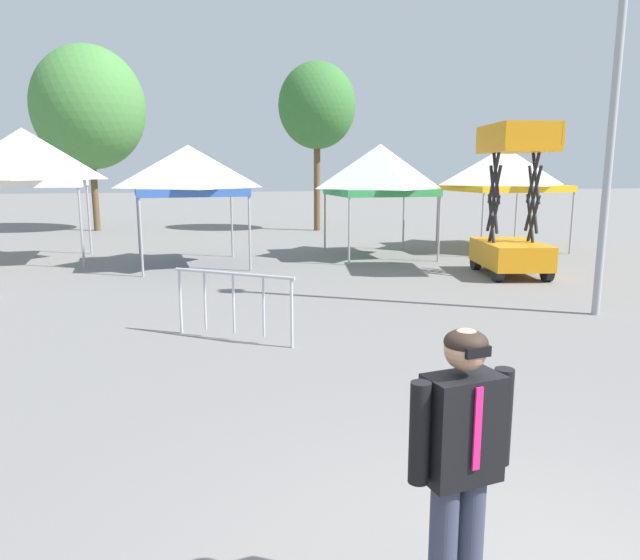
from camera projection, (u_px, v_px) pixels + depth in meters
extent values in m
cylinder|color=#9E9EA3|center=(81.00, 225.00, 15.49)|extent=(0.06, 0.06, 2.35)
cylinder|color=#9E9EA3|center=(89.00, 217.00, 18.23)|extent=(0.06, 0.06, 2.35)
pyramid|color=white|center=(23.00, 154.00, 16.08)|extent=(3.26, 3.26, 1.40)
cube|color=white|center=(26.00, 183.00, 16.23)|extent=(3.23, 3.23, 0.20)
cylinder|color=#9E9EA3|center=(141.00, 234.00, 14.28)|extent=(0.06, 0.06, 2.14)
cylinder|color=#9E9EA3|center=(250.00, 230.00, 15.11)|extent=(0.06, 0.06, 2.14)
cylinder|color=#9E9EA3|center=(138.00, 224.00, 16.80)|extent=(0.06, 0.06, 2.14)
cylinder|color=#9E9EA3|center=(232.00, 222.00, 17.63)|extent=(0.06, 0.06, 2.14)
pyramid|color=white|center=(189.00, 166.00, 15.65)|extent=(3.05, 3.05, 1.13)
cube|color=#3359B2|center=(190.00, 191.00, 15.78)|extent=(3.02, 3.02, 0.20)
cylinder|color=#9E9EA3|center=(349.00, 228.00, 16.07)|extent=(0.06, 0.06, 2.06)
cylinder|color=#9E9EA3|center=(439.00, 226.00, 16.70)|extent=(0.06, 0.06, 2.06)
cylinder|color=#9E9EA3|center=(325.00, 220.00, 18.63)|extent=(0.06, 0.06, 2.06)
cylinder|color=#9E9EA3|center=(404.00, 219.00, 19.27)|extent=(0.06, 0.06, 2.06)
pyramid|color=white|center=(380.00, 166.00, 17.36)|extent=(2.84, 2.84, 1.31)
cube|color=green|center=(379.00, 192.00, 17.50)|extent=(2.81, 2.81, 0.20)
cylinder|color=#9E9EA3|center=(482.00, 222.00, 17.49)|extent=(0.06, 0.06, 2.13)
cylinder|color=#9E9EA3|center=(572.00, 220.00, 18.23)|extent=(0.06, 0.06, 2.13)
cylinder|color=#9E9EA3|center=(437.00, 215.00, 20.45)|extent=(0.06, 0.06, 2.13)
cylinder|color=#9E9EA3|center=(516.00, 213.00, 21.19)|extent=(0.06, 0.06, 2.13)
pyramid|color=white|center=(504.00, 166.00, 19.03)|extent=(3.27, 3.27, 1.22)
cube|color=yellow|center=(503.00, 188.00, 19.16)|extent=(3.24, 3.24, 0.20)
cylinder|color=black|center=(498.00, 272.00, 13.78)|extent=(0.27, 0.51, 0.48)
cylinder|color=black|center=(547.00, 271.00, 13.83)|extent=(0.27, 0.51, 0.48)
cylinder|color=black|center=(476.00, 261.00, 15.48)|extent=(0.27, 0.51, 0.48)
cylinder|color=black|center=(520.00, 260.00, 15.52)|extent=(0.27, 0.51, 0.48)
cube|color=orange|center=(510.00, 254.00, 14.60)|extent=(1.83, 2.53, 0.60)
cylinder|color=black|center=(492.00, 228.00, 14.46)|extent=(0.23, 0.78, 1.64)
cylinder|color=black|center=(492.00, 228.00, 14.46)|extent=(0.23, 0.78, 1.64)
cylinder|color=black|center=(531.00, 228.00, 14.50)|extent=(0.23, 0.78, 1.64)
cylinder|color=black|center=(531.00, 228.00, 14.50)|extent=(0.23, 0.78, 1.64)
cylinder|color=black|center=(494.00, 199.00, 14.33)|extent=(0.23, 0.78, 1.64)
cylinder|color=black|center=(494.00, 199.00, 14.33)|extent=(0.23, 0.78, 1.64)
cylinder|color=black|center=(533.00, 199.00, 14.37)|extent=(0.23, 0.78, 1.64)
cylinder|color=black|center=(533.00, 199.00, 14.37)|extent=(0.23, 0.78, 1.64)
cylinder|color=black|center=(495.00, 170.00, 14.20)|extent=(0.23, 0.78, 1.64)
cylinder|color=black|center=(495.00, 170.00, 14.20)|extent=(0.23, 0.78, 1.64)
cylinder|color=black|center=(535.00, 170.00, 14.23)|extent=(0.23, 0.78, 1.64)
cylinder|color=black|center=(535.00, 170.00, 14.23)|extent=(0.23, 0.78, 1.64)
cube|color=orange|center=(517.00, 150.00, 14.13)|extent=(1.74, 2.41, 0.12)
cube|color=orange|center=(535.00, 133.00, 13.03)|extent=(1.32, 0.32, 0.55)
cube|color=orange|center=(502.00, 138.00, 15.10)|extent=(1.32, 0.32, 0.55)
cube|color=orange|center=(491.00, 136.00, 14.04)|extent=(0.49, 2.15, 0.55)
cube|color=orange|center=(544.00, 136.00, 14.09)|extent=(0.49, 2.15, 0.55)
cylinder|color=#33384C|center=(442.00, 557.00, 3.28)|extent=(0.16, 0.16, 0.92)
cylinder|color=#33384C|center=(469.00, 549.00, 3.35)|extent=(0.16, 0.16, 0.92)
cube|color=black|center=(462.00, 428.00, 3.18)|extent=(0.45, 0.30, 0.60)
cylinder|color=black|center=(419.00, 433.00, 3.07)|extent=(0.11, 0.11, 0.56)
cylinder|color=black|center=(502.00, 417.00, 3.27)|extent=(0.11, 0.11, 0.56)
sphere|color=tan|center=(466.00, 349.00, 3.09)|extent=(0.23, 0.23, 0.23)
ellipsoid|color=black|center=(466.00, 342.00, 3.09)|extent=(0.23, 0.23, 0.14)
cube|color=black|center=(478.00, 352.00, 2.99)|extent=(0.15, 0.05, 0.06)
cube|color=#E51966|center=(478.00, 429.00, 3.05)|extent=(0.05, 0.02, 0.46)
cylinder|color=#9E9EA3|center=(614.00, 100.00, 10.00)|extent=(0.14, 0.14, 7.56)
cylinder|color=brown|center=(95.00, 192.00, 25.22)|extent=(0.28, 0.28, 3.33)
ellipsoid|color=#47843D|center=(89.00, 108.00, 24.57)|extent=(4.65, 4.65, 5.12)
cylinder|color=brown|center=(317.00, 185.00, 25.28)|extent=(0.28, 0.28, 3.98)
ellipsoid|color=#387233|center=(317.00, 106.00, 24.67)|extent=(3.28, 3.28, 3.60)
cylinder|color=#B7BABF|center=(233.00, 274.00, 8.89)|extent=(1.70, 1.31, 0.05)
cylinder|color=#B7BABF|center=(292.00, 313.00, 8.59)|extent=(0.04, 0.04, 1.05)
cylinder|color=#B7BABF|center=(180.00, 301.00, 9.38)|extent=(0.04, 0.04, 1.05)
cylinder|color=#B7BABF|center=(264.00, 307.00, 8.77)|extent=(0.04, 0.04, 0.92)
cylinder|color=#B7BABF|center=(234.00, 304.00, 8.98)|extent=(0.04, 0.04, 0.92)
cylinder|color=#B7BABF|center=(205.00, 301.00, 9.18)|extent=(0.04, 0.04, 0.92)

